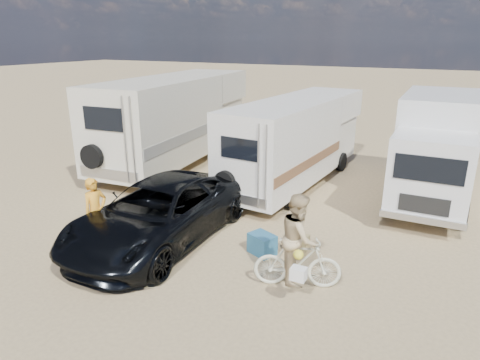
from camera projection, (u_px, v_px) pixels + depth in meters
The scene contains 11 objects.
ground at pixel (198, 276), 9.18m from camera, with size 140.00×140.00×0.00m, color tan.
rv_main at pixel (296, 142), 14.64m from camera, with size 2.09×7.49×2.95m, color white, non-canonical shape.
rv_left at pixel (175, 121), 16.97m from camera, with size 2.64×8.52×3.45m, color white, non-canonical shape.
box_truck at pixel (434, 151), 12.91m from camera, with size 2.17×5.97×3.26m, color silver, non-canonical shape.
dark_suv at pixel (158, 213), 10.54m from camera, with size 2.54×5.50×1.53m, color black.
bike_man at pixel (98, 230), 10.25m from camera, with size 0.64×1.83×0.96m, color #D57700.
bike_woman at pixel (297, 263), 8.65m from camera, with size 0.51×1.80×1.08m, color beige.
rider_man at pixel (97, 218), 10.14m from camera, with size 0.60×0.39×1.63m, color orange.
rider_woman at pixel (298, 246), 8.53m from camera, with size 0.90×0.71×1.86m, color tan.
cooler at pixel (262, 244), 10.09m from camera, with size 0.61×0.45×0.49m, color #235A7C.
crate at pixel (299, 244), 10.24m from camera, with size 0.46×0.46×0.36m, color olive.
Camera 1 is at (4.44, -6.75, 4.92)m, focal length 31.69 mm.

